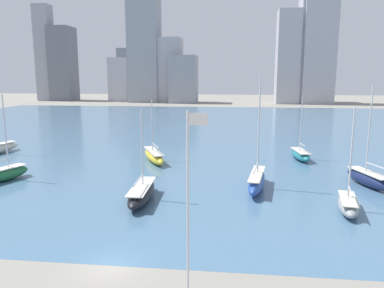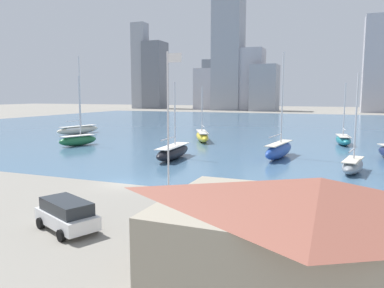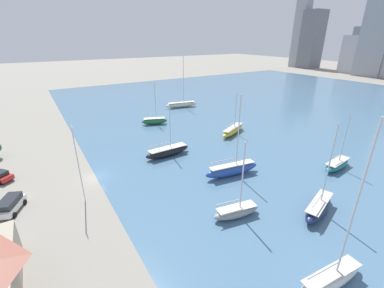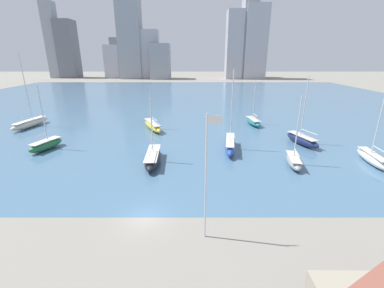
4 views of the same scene
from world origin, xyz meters
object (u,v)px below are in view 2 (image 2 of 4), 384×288
Objects in this scene: sailboat_green at (78,140)px; sailboat_gray at (353,165)px; sailboat_yellow at (202,136)px; sailboat_black at (173,152)px; sailboat_cream at (78,129)px; sailboat_blue at (279,150)px; flag_pole at (169,120)px; sailboat_teal at (343,140)px; parked_suv_white at (67,214)px; boat_shed at (318,240)px.

sailboat_green reaches higher than sailboat_gray.
sailboat_yellow is at bearing 57.19° from sailboat_green.
sailboat_black is 0.89× the size of sailboat_green.
sailboat_yellow is 0.62× the size of sailboat_cream.
sailboat_gray reaches higher than sailboat_yellow.
sailboat_blue is 1.30× the size of sailboat_gray.
flag_pole is 35.78m from sailboat_green.
flag_pole reaches higher than sailboat_teal.
sailboat_cream is 3.22× the size of parked_suv_white.
sailboat_black is at bearing -147.47° from sailboat_blue.
sailboat_black is at bearing 124.50° from boat_shed.
sailboat_yellow is 20.44m from sailboat_blue.
sailboat_gray is (0.67, -23.98, -0.00)m from sailboat_teal.
sailboat_green is (-19.67, 6.04, 0.02)m from sailboat_black.
sailboat_green is 39.97m from parked_suv_white.
sailboat_teal is at bearing 42.47° from sailboat_green.
sailboat_gray is 2.07× the size of parked_suv_white.
sailboat_blue is (-6.44, 34.18, -1.41)m from boat_shed.
sailboat_cream is at bearing 61.79° from parked_suv_white.
sailboat_black is 30.98m from sailboat_teal.
boat_shed is 52.37m from sailboat_yellow.
sailboat_green is 43.79m from sailboat_teal.
boat_shed reaches higher than parked_suv_white.
flag_pole is 19.18m from sailboat_black.
parked_suv_white is at bearing -41.72° from sailboat_cream.
sailboat_blue is at bearing 18.92° from sailboat_green.
flag_pole is at bearing -20.90° from sailboat_green.
sailboat_gray reaches higher than sailboat_black.
parked_suv_white is (-16.88, -24.91, 0.18)m from sailboat_gray.
sailboat_teal is (1.58, 51.58, -1.68)m from boat_shed.
sailboat_cream is 52.14m from sailboat_teal.
boat_shed is at bearing -22.12° from sailboat_green.
sailboat_cream reaches higher than boat_shed.
parked_suv_white is (-2.79, -8.88, -5.23)m from flag_pole.
sailboat_black is (-7.25, 16.94, -5.33)m from flag_pole.
boat_shed is at bearing -70.87° from sailboat_blue.
sailboat_black is 21.37m from sailboat_gray.
sailboat_green is at bearing 139.51° from flag_pole.
sailboat_teal is at bearing 6.04° from parked_suv_white.
sailboat_blue is at bearing 101.36° from boat_shed.
boat_shed is 51.96m from sailboat_green.
sailboat_cream is (-11.76, 15.08, 0.04)m from sailboat_green.
sailboat_cream is at bearing 136.20° from boat_shed.
sailboat_teal is (23.48, 4.04, -0.09)m from sailboat_yellow.
sailboat_yellow is at bearing 96.21° from sailboat_black.
sailboat_cream is (-31.43, 21.11, 0.06)m from sailboat_black.
flag_pole is at bearing -99.23° from sailboat_yellow.
boat_shed is 0.78× the size of sailboat_cream.
flag_pole is at bearing -95.02° from sailboat_blue.
sailboat_black reaches higher than boat_shed.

